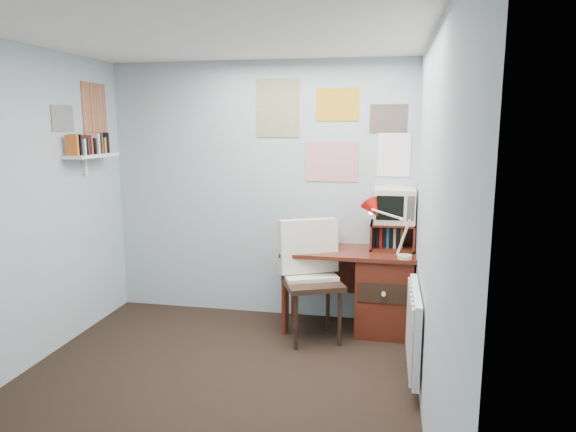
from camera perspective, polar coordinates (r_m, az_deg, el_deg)
name	(u,v)px	position (r m, az deg, el deg)	size (l,w,h in m)	color
ground	(201,400)	(3.86, -9.64, -19.48)	(3.50, 3.50, 0.00)	black
back_wall	(260,191)	(5.07, -3.10, 2.79)	(3.00, 0.02, 2.50)	#A2B2B9
right_wall	(431,234)	(3.20, 15.65, -1.89)	(0.02, 3.50, 2.50)	#A2B2B9
ceiling	(189,25)	(3.41, -10.96, 20.15)	(3.00, 3.50, 0.02)	white
desk	(377,289)	(4.84, 9.90, -7.97)	(1.20, 0.55, 0.76)	maroon
desk_chair	(313,284)	(4.56, 2.77, -7.51)	(0.53, 0.50, 1.03)	black
desk_lamp	(406,233)	(4.48, 12.93, -1.89)	(0.31, 0.27, 0.45)	red
tv_riser	(392,236)	(4.82, 11.51, -2.19)	(0.40, 0.30, 0.25)	maroon
crt_tv	(395,204)	(4.79, 11.76, 1.33)	(0.36, 0.33, 0.34)	beige
book_row	(325,233)	(4.93, 4.15, -1.92)	(0.60, 0.14, 0.22)	maroon
radiator	(414,328)	(3.97, 13.86, -12.03)	(0.09, 0.80, 0.60)	white
wall_shelf	(92,156)	(4.98, -20.96, 6.29)	(0.20, 0.62, 0.24)	white
posters_back	(332,130)	(4.90, 4.89, 9.55)	(1.20, 0.01, 0.90)	white
posters_left	(79,113)	(5.03, -22.16, 10.58)	(0.01, 0.70, 0.60)	white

